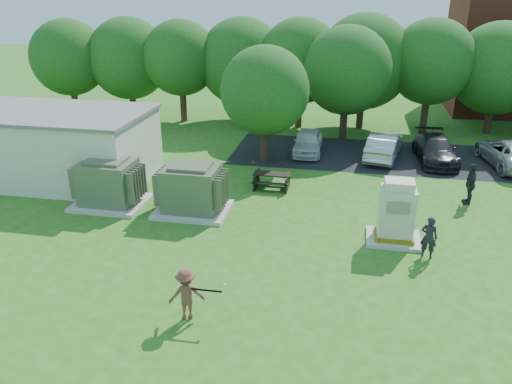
% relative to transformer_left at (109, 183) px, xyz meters
% --- Properties ---
extents(ground, '(120.00, 120.00, 0.00)m').
position_rel_transformer_left_xyz_m(ground, '(6.50, -4.50, -0.97)').
color(ground, '#2D6619').
rests_on(ground, ground).
extents(service_building, '(10.00, 5.00, 3.20)m').
position_rel_transformer_left_xyz_m(service_building, '(-4.50, 2.50, 0.63)').
color(service_building, beige).
rests_on(service_building, ground).
extents(service_building_roof, '(10.20, 5.20, 0.15)m').
position_rel_transformer_left_xyz_m(service_building_roof, '(-4.50, 2.50, 2.31)').
color(service_building_roof, slate).
rests_on(service_building_roof, service_building).
extents(parking_strip, '(20.00, 6.00, 0.01)m').
position_rel_transformer_left_xyz_m(parking_strip, '(13.50, 9.00, -0.96)').
color(parking_strip, '#232326').
rests_on(parking_strip, ground).
extents(transformer_left, '(3.00, 2.40, 2.07)m').
position_rel_transformer_left_xyz_m(transformer_left, '(0.00, 0.00, 0.00)').
color(transformer_left, beige).
rests_on(transformer_left, ground).
extents(transformer_right, '(3.00, 2.40, 2.07)m').
position_rel_transformer_left_xyz_m(transformer_right, '(3.70, 0.00, 0.00)').
color(transformer_right, beige).
rests_on(transformer_right, ground).
extents(generator_cabinet, '(1.97, 1.61, 2.40)m').
position_rel_transformer_left_xyz_m(generator_cabinet, '(11.82, -1.06, 0.08)').
color(generator_cabinet, beige).
rests_on(generator_cabinet, ground).
extents(picnic_table, '(1.71, 1.28, 0.73)m').
position_rel_transformer_left_xyz_m(picnic_table, '(6.53, 3.20, -0.51)').
color(picnic_table, black).
rests_on(picnic_table, ground).
extents(batter, '(1.16, 0.91, 1.57)m').
position_rel_transformer_left_xyz_m(batter, '(5.77, -6.97, -0.19)').
color(batter, brown).
rests_on(batter, ground).
extents(person_by_generator, '(0.64, 0.51, 1.54)m').
position_rel_transformer_left_xyz_m(person_by_generator, '(12.88, -2.09, -0.20)').
color(person_by_generator, black).
rests_on(person_by_generator, ground).
extents(person_walking_right, '(0.46, 1.07, 1.82)m').
position_rel_transformer_left_xyz_m(person_walking_right, '(15.19, 3.11, -0.06)').
color(person_walking_right, '#26262B').
rests_on(person_walking_right, ground).
extents(car_white, '(1.62, 3.86, 1.30)m').
position_rel_transformer_left_xyz_m(car_white, '(7.66, 8.82, -0.32)').
color(car_white, silver).
rests_on(car_white, ground).
extents(car_silver_a, '(2.32, 4.50, 1.41)m').
position_rel_transformer_left_xyz_m(car_silver_a, '(11.82, 8.65, -0.26)').
color(car_silver_a, '#B3B3B8').
rests_on(car_silver_a, ground).
extents(car_dark, '(2.18, 4.72, 1.34)m').
position_rel_transformer_left_xyz_m(car_dark, '(14.49, 8.66, -0.30)').
color(car_dark, black).
rests_on(car_dark, ground).
extents(car_silver_b, '(3.02, 5.26, 1.38)m').
position_rel_transformer_left_xyz_m(car_silver_b, '(18.23, 8.68, -0.28)').
color(car_silver_b, '#B5B5BA').
rests_on(car_silver_b, ground).
extents(batting_equipment, '(0.99, 0.26, 0.20)m').
position_rel_transformer_left_xyz_m(batting_equipment, '(6.39, -7.00, 0.08)').
color(batting_equipment, black).
rests_on(batting_equipment, ground).
extents(tree_row, '(41.30, 13.30, 7.30)m').
position_rel_transformer_left_xyz_m(tree_row, '(8.25, 14.00, 3.18)').
color(tree_row, '#47301E').
rests_on(tree_row, ground).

